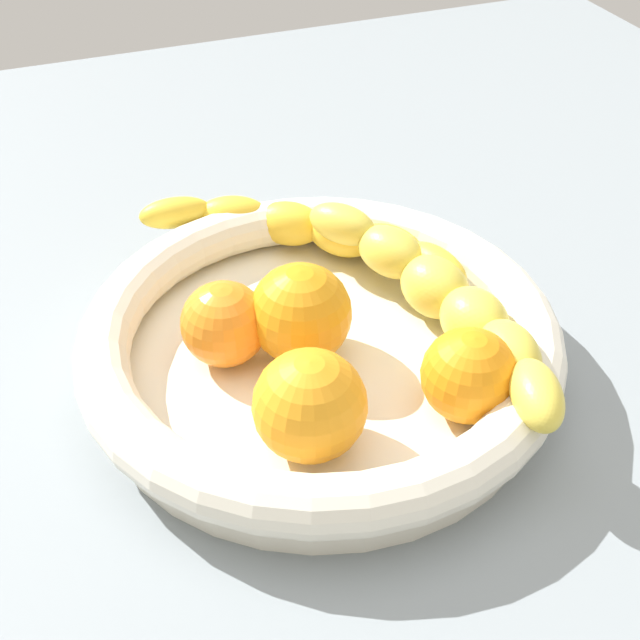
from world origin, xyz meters
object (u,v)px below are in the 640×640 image
(fruit_bowl, at_px, (320,344))
(banana_draped_right, at_px, (310,231))
(orange_front, at_px, (310,406))
(orange_mid_right, at_px, (301,314))
(orange_rear, at_px, (469,375))
(banana_draped_left, at_px, (445,301))
(orange_mid_left, at_px, (224,324))

(fruit_bowl, relative_size, banana_draped_right, 1.57)
(orange_front, bearing_deg, orange_mid_right, -106.28)
(fruit_bowl, bearing_deg, orange_rear, 129.30)
(fruit_bowl, distance_m, orange_front, 0.08)
(banana_draped_left, xyz_separation_m, banana_draped_right, (0.05, -0.12, -0.01))
(banana_draped_left, height_order, orange_mid_right, orange_mid_right)
(banana_draped_left, height_order, orange_mid_left, orange_mid_left)
(fruit_bowl, bearing_deg, banana_draped_left, 172.36)
(banana_draped_left, distance_m, orange_front, 0.13)
(orange_mid_right, bearing_deg, orange_front, 73.72)
(fruit_bowl, height_order, orange_front, orange_front)
(orange_rear, bearing_deg, orange_front, -3.68)
(orange_front, height_order, orange_rear, orange_front)
(fruit_bowl, xyz_separation_m, orange_mid_left, (0.06, -0.02, 0.02))
(fruit_bowl, relative_size, orange_front, 4.74)
(orange_mid_left, bearing_deg, orange_front, 104.35)
(fruit_bowl, relative_size, orange_rear, 5.39)
(banana_draped_left, xyz_separation_m, orange_mid_right, (0.09, -0.02, 0.00))
(banana_draped_left, bearing_deg, orange_mid_right, -11.00)
(banana_draped_left, distance_m, banana_draped_right, 0.13)
(orange_mid_left, bearing_deg, orange_mid_right, 163.87)
(fruit_bowl, distance_m, orange_mid_right, 0.03)
(banana_draped_right, distance_m, orange_mid_left, 0.12)
(banana_draped_left, relative_size, orange_mid_left, 4.67)
(fruit_bowl, xyz_separation_m, orange_front, (0.03, 0.07, 0.02))
(orange_mid_right, bearing_deg, orange_rear, 131.16)
(banana_draped_left, bearing_deg, fruit_bowl, -7.64)
(orange_mid_right, distance_m, orange_rear, 0.11)
(orange_mid_right, bearing_deg, banana_draped_right, -113.71)
(banana_draped_left, height_order, banana_draped_right, banana_draped_left)
(orange_mid_left, relative_size, orange_rear, 0.97)
(fruit_bowl, height_order, orange_rear, orange_rear)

